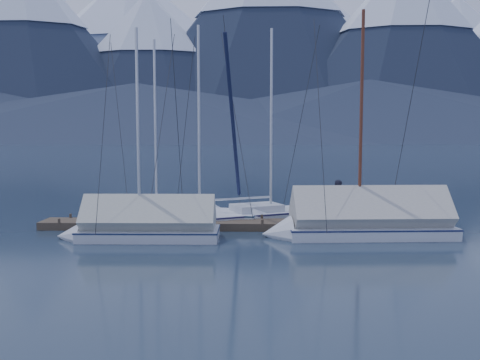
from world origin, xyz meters
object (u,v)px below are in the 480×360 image
sailboat_covered_far (137,228)px  person (339,201)px  sailboat_open_left (167,213)px  sailboat_open_right (280,216)px  sailboat_open_mid (210,217)px  sailboat_covered_near (355,224)px

sailboat_covered_far → person: 8.98m
sailboat_open_left → person: size_ratio=5.26×
sailboat_open_right → person: 3.67m
sailboat_open_left → sailboat_open_right: size_ratio=0.96×
sailboat_open_mid → sailboat_covered_near: (6.35, -3.62, 0.33)m
person → sailboat_covered_near: bearing=170.1°
sailboat_open_mid → sailboat_covered_far: (-2.61, -4.43, 0.27)m
sailboat_covered_near → person: size_ratio=5.48×
sailboat_open_mid → person: 6.33m
sailboat_open_left → person: (8.34, -3.18, 1.10)m
sailboat_open_left → sailboat_covered_far: size_ratio=1.06×
sailboat_covered_far → person: size_ratio=4.94×
sailboat_open_left → sailboat_covered_far: 5.75m
sailboat_open_right → sailboat_covered_far: bearing=-140.4°
sailboat_open_mid → person: size_ratio=5.55×
sailboat_open_left → sailboat_open_mid: sailboat_open_mid is taller
sailboat_open_left → person: 8.99m
person → sailboat_covered_far: bearing=83.8°
sailboat_open_left → sailboat_covered_near: size_ratio=0.96×
sailboat_covered_near → sailboat_covered_far: (-8.96, -0.82, -0.06)m
sailboat_open_right → person: size_ratio=5.47×
sailboat_open_mid → sailboat_covered_near: bearing=-29.7°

